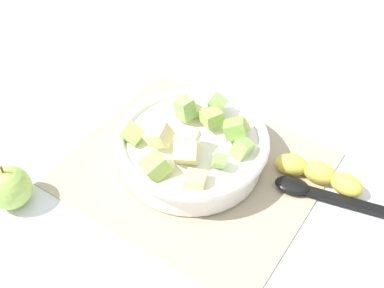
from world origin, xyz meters
TOP-DOWN VIEW (x-y plane):
  - ground_plane at (0.00, 0.00)m, footprint 2.40×2.40m
  - placemat at (0.00, 0.00)m, footprint 0.40×0.35m
  - salad_bowl at (-0.01, 0.01)m, footprint 0.25×0.25m
  - serving_spoon at (0.19, 0.06)m, footprint 0.19×0.07m
  - whole_apple at (-0.20, -0.22)m, footprint 0.07×0.07m
  - banana_whole at (0.18, 0.09)m, footprint 0.15×0.06m

SIDE VIEW (x-z plane):
  - ground_plane at x=0.00m, z-range 0.00..0.00m
  - placemat at x=0.00m, z-range 0.00..0.01m
  - serving_spoon at x=0.19m, z-range 0.00..0.02m
  - banana_whole at x=0.18m, z-range 0.00..0.04m
  - whole_apple at x=-0.20m, z-range -0.01..0.08m
  - salad_bowl at x=-0.01m, z-range -0.01..0.09m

